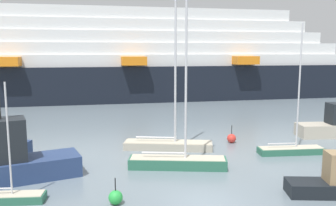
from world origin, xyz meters
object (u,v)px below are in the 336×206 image
(sailboat_4, at_px, (168,141))
(channel_buoy_0, at_px, (116,197))
(cruise_ship, at_px, (74,61))
(channel_buoy_1, at_px, (231,138))
(sailboat_1, at_px, (178,159))
(sailboat_2, at_px, (291,148))
(fishing_boat_2, at_px, (8,160))
(sailboat_0, at_px, (6,196))

(sailboat_4, bearing_deg, channel_buoy_0, -100.11)
(channel_buoy_0, relative_size, cruise_ship, 0.01)
(sailboat_4, distance_m, channel_buoy_1, 5.97)
(sailboat_4, relative_size, channel_buoy_0, 9.92)
(channel_buoy_0, bearing_deg, sailboat_4, 67.63)
(sailboat_1, bearing_deg, sailboat_4, 100.70)
(sailboat_1, relative_size, sailboat_2, 1.32)
(sailboat_2, height_order, fishing_boat_2, sailboat_2)
(sailboat_1, distance_m, sailboat_2, 9.65)
(channel_buoy_1, bearing_deg, sailboat_2, -47.48)
(fishing_boat_2, bearing_deg, sailboat_4, -170.30)
(sailboat_1, bearing_deg, sailboat_2, 23.56)
(sailboat_0, height_order, fishing_boat_2, fishing_boat_2)
(sailboat_4, distance_m, channel_buoy_0, 11.01)
(sailboat_4, bearing_deg, channel_buoy_1, 25.10)
(sailboat_0, height_order, channel_buoy_1, sailboat_0)
(sailboat_1, relative_size, cruise_ship, 0.13)
(sailboat_1, distance_m, cruise_ship, 39.54)
(sailboat_2, xyz_separation_m, channel_buoy_1, (-3.60, 3.93, -0.08))
(sailboat_2, bearing_deg, channel_buoy_0, -149.28)
(sailboat_1, relative_size, sailboat_4, 0.93)
(sailboat_0, distance_m, fishing_boat_2, 3.51)
(channel_buoy_0, bearing_deg, sailboat_2, 29.09)
(channel_buoy_1, height_order, cruise_ship, cruise_ship)
(sailboat_1, xyz_separation_m, cruise_ship, (-11.50, 37.38, 5.80))
(sailboat_4, xyz_separation_m, fishing_boat_2, (-10.84, -5.88, 0.65))
(cruise_ship, bearing_deg, channel_buoy_0, -84.33)
(sailboat_0, xyz_separation_m, channel_buoy_1, (15.82, 10.46, 0.07))
(sailboat_4, distance_m, cruise_ship, 35.04)
(sailboat_2, bearing_deg, cruise_ship, 122.33)
(sailboat_0, relative_size, sailboat_4, 0.45)
(sailboat_4, relative_size, cruise_ship, 0.14)
(fishing_boat_2, height_order, cruise_ship, cruise_ship)
(sailboat_0, distance_m, sailboat_1, 10.93)
(sailboat_2, height_order, channel_buoy_1, sailboat_2)
(sailboat_1, xyz_separation_m, sailboat_4, (-0.01, 4.78, 0.03))
(sailboat_0, distance_m, sailboat_2, 20.49)
(sailboat_0, height_order, sailboat_1, sailboat_1)
(sailboat_1, relative_size, channel_buoy_1, 8.52)
(fishing_boat_2, relative_size, cruise_ship, 0.08)
(sailboat_0, distance_m, channel_buoy_1, 18.97)
(channel_buoy_1, bearing_deg, fishing_boat_2, -156.59)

